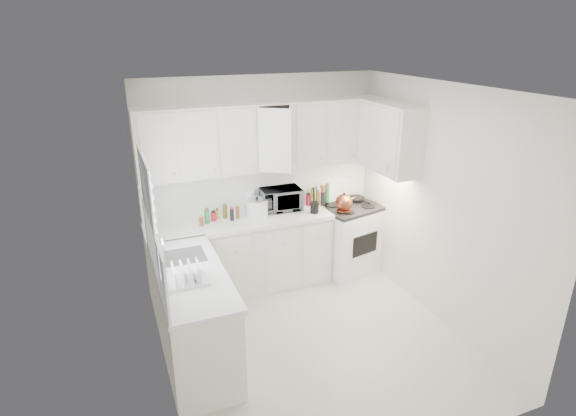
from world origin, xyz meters
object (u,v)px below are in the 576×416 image
stove (349,229)px  microwave (281,197)px  utensil_crock (315,200)px  rice_cooker (257,207)px  dish_rack (186,273)px  tea_kettle (344,201)px

stove → microwave: bearing=156.3°
utensil_crock → microwave: bearing=141.6°
rice_cooker → dish_rack: bearing=-131.8°
microwave → dish_rack: size_ratio=1.34×
stove → dish_rack: 2.70m
dish_rack → stove: bearing=28.5°
stove → rice_cooker: rice_cooker is taller
dish_rack → utensil_crock: bearing=33.0°
tea_kettle → dish_rack: bearing=-146.1°
tea_kettle → microwave: microwave is taller
stove → rice_cooker: 1.35m
stove → tea_kettle: size_ratio=4.29×
rice_cooker → dish_rack: (-1.09, -1.28, -0.02)m
rice_cooker → utensil_crock: (0.70, -0.15, 0.05)m
rice_cooker → dish_rack: size_ratio=0.68×
stove → tea_kettle: bearing=-151.8°
tea_kettle → utensil_crock: size_ratio=0.80×
stove → dish_rack: size_ratio=3.17×
microwave → dish_rack: (-1.45, -1.41, -0.07)m
stove → tea_kettle: 0.53m
microwave → dish_rack: bearing=-133.0°
microwave → rice_cooker: size_ratio=1.96×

